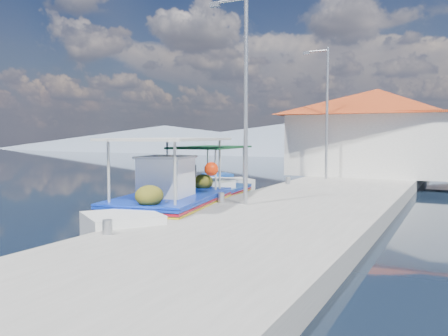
% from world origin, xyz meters
% --- Properties ---
extents(ground, '(160.00, 160.00, 0.00)m').
position_xyz_m(ground, '(0.00, 0.00, 0.00)').
color(ground, black).
rests_on(ground, ground).
extents(quay, '(5.00, 44.00, 0.50)m').
position_xyz_m(quay, '(5.90, 6.00, 0.25)').
color(quay, '#AAA69F').
rests_on(quay, ground).
extents(bollards, '(0.20, 17.20, 0.30)m').
position_xyz_m(bollards, '(3.80, 5.25, 0.65)').
color(bollards, '#A5A8AD').
rests_on(bollards, quay).
extents(main_caique, '(3.34, 8.03, 2.69)m').
position_xyz_m(main_caique, '(2.66, 1.13, 0.52)').
color(main_caique, white).
rests_on(main_caique, ground).
extents(caique_green_canopy, '(2.31, 6.25, 2.35)m').
position_xyz_m(caique_green_canopy, '(2.36, 4.14, 0.35)').
color(caique_green_canopy, white).
rests_on(caique_green_canopy, ground).
extents(caique_blue_hull, '(1.70, 5.65, 1.01)m').
position_xyz_m(caique_blue_hull, '(0.34, 6.39, 0.27)').
color(caique_blue_hull, '#19479A').
rests_on(caique_blue_hull, ground).
extents(harbor_building, '(10.49, 10.49, 4.40)m').
position_xyz_m(harbor_building, '(6.20, 15.00, 2.78)').
color(harbor_building, white).
rests_on(harbor_building, quay).
extents(lamp_post_near, '(1.21, 0.14, 6.00)m').
position_xyz_m(lamp_post_near, '(4.51, 2.00, 3.85)').
color(lamp_post_near, '#A5A8AD').
rests_on(lamp_post_near, quay).
extents(lamp_post_far, '(1.21, 0.14, 6.00)m').
position_xyz_m(lamp_post_far, '(4.51, 11.00, 3.85)').
color(lamp_post_far, '#A5A8AD').
rests_on(lamp_post_far, quay).
extents(mountain_ridge, '(171.40, 96.00, 5.50)m').
position_xyz_m(mountain_ridge, '(6.54, 56.00, 2.04)').
color(mountain_ridge, gray).
rests_on(mountain_ridge, ground).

